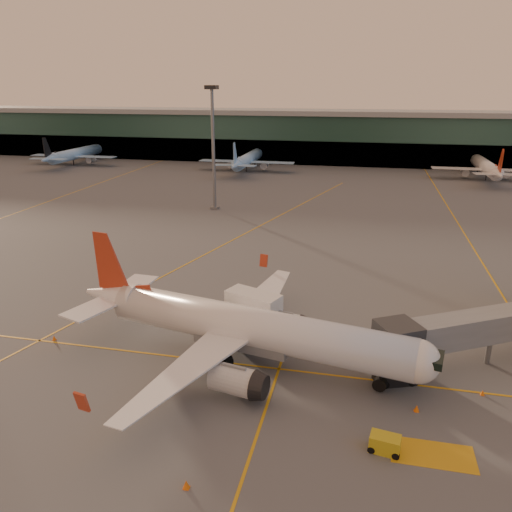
% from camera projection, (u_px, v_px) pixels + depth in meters
% --- Properties ---
extents(ground, '(600.00, 600.00, 0.00)m').
position_uv_depth(ground, '(213.00, 392.00, 43.84)').
color(ground, '#4C4F54').
rests_on(ground, ground).
extents(taxi_markings, '(100.12, 173.00, 0.01)m').
position_uv_depth(taxi_markings, '(249.00, 241.00, 86.42)').
color(taxi_markings, orange).
rests_on(taxi_markings, ground).
extents(terminal, '(400.00, 20.00, 17.60)m').
position_uv_depth(terminal, '(334.00, 137.00, 171.93)').
color(terminal, '#19382D').
rests_on(terminal, ground).
extents(mast_west_near, '(2.40, 2.40, 25.60)m').
position_uv_depth(mast_west_near, '(213.00, 139.00, 104.07)').
color(mast_west_near, slate).
rests_on(mast_west_near, ground).
extents(distant_aircraft_row, '(290.00, 34.00, 13.00)m').
position_uv_depth(distant_aircraft_row, '(260.00, 171.00, 157.11)').
color(distant_aircraft_row, '#8EBCEE').
rests_on(distant_aircraft_row, ground).
extents(main_airplane, '(36.76, 33.39, 11.16)m').
position_uv_depth(main_airplane, '(242.00, 327.00, 47.72)').
color(main_airplane, white).
rests_on(main_airplane, ground).
extents(jet_bridge, '(22.97, 15.01, 5.63)m').
position_uv_depth(jet_bridge, '(504.00, 325.00, 47.65)').
color(jet_bridge, slate).
rests_on(jet_bridge, ground).
extents(catering_truck, '(6.45, 4.55, 4.59)m').
position_uv_depth(catering_truck, '(254.00, 310.00, 53.73)').
color(catering_truck, red).
rests_on(catering_truck, ground).
extents(gpu_cart, '(2.43, 1.69, 1.31)m').
position_uv_depth(gpu_cart, '(385.00, 444.00, 36.55)').
color(gpu_cart, gold).
rests_on(gpu_cart, ground).
extents(pushback_tug, '(4.07, 3.12, 1.86)m').
position_uv_depth(pushback_tug, '(395.00, 375.00, 45.10)').
color(pushback_tug, black).
rests_on(pushback_tug, ground).
extents(cone_nose, '(0.38, 0.38, 0.49)m').
position_uv_depth(cone_nose, '(483.00, 393.00, 43.37)').
color(cone_nose, orange).
rests_on(cone_nose, ground).
extents(cone_tail, '(0.41, 0.41, 0.52)m').
position_uv_depth(cone_tail, '(54.00, 338.00, 52.72)').
color(cone_tail, orange).
rests_on(cone_tail, ground).
extents(cone_wing_right, '(0.49, 0.49, 0.62)m').
position_uv_depth(cone_wing_right, '(186.00, 484.00, 33.30)').
color(cone_wing_right, orange).
rests_on(cone_wing_right, ground).
extents(cone_wing_left, '(0.43, 0.43, 0.55)m').
position_uv_depth(cone_wing_left, '(257.00, 293.00, 64.24)').
color(cone_wing_left, orange).
rests_on(cone_wing_left, ground).
extents(cone_fwd, '(0.47, 0.47, 0.59)m').
position_uv_depth(cone_fwd, '(417.00, 408.00, 41.19)').
color(cone_fwd, orange).
rests_on(cone_fwd, ground).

